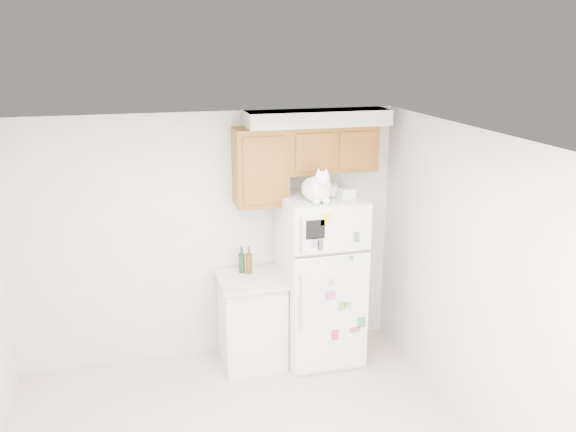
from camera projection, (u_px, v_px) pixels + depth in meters
name	position (u px, v px, depth m)	size (l,w,h in m)	color
room_shell	(258.00, 255.00, 4.35)	(3.84, 4.04, 2.52)	silver
refrigerator	(320.00, 279.00, 6.08)	(0.76, 0.78, 1.70)	white
base_counter	(252.00, 319.00, 6.08)	(0.64, 0.64, 0.92)	white
cat	(318.00, 188.00, 5.63)	(0.34, 0.50, 0.35)	white
storage_box_back	(329.00, 190.00, 5.89)	(0.18, 0.13, 0.10)	white
storage_box_front	(346.00, 193.00, 5.78)	(0.15, 0.11, 0.09)	white
bottle_green	(242.00, 260.00, 6.02)	(0.06, 0.06, 0.27)	#19381E
bottle_amber	(249.00, 260.00, 6.00)	(0.07, 0.07, 0.28)	#593814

